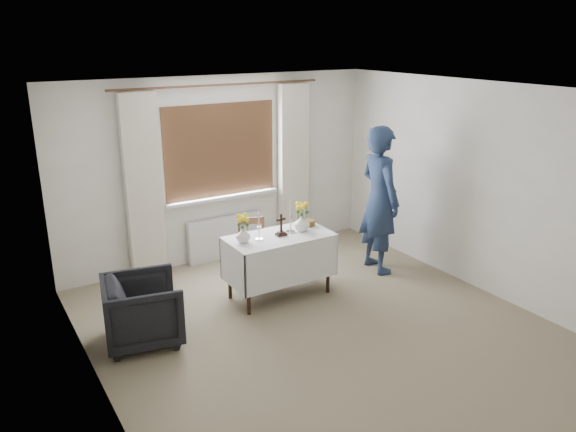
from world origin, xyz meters
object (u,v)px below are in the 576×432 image
object	(u,v)px
altar_table	(279,266)
flower_vase_left	(243,235)
person	(380,200)
flower_vase_right	(302,223)
wooden_chair	(253,250)
armchair	(143,310)
wooden_cross	(281,225)

from	to	relation	value
altar_table	flower_vase_left	size ratio (longest dim) A/B	7.13
person	flower_vase_right	size ratio (longest dim) A/B	9.85
wooden_chair	flower_vase_left	xyz separation A→B (m)	(-0.41, -0.56, 0.46)
altar_table	armchair	xyz separation A→B (m)	(-1.71, -0.19, -0.04)
wooden_cross	person	bearing A→B (deg)	2.24
wooden_cross	flower_vase_right	size ratio (longest dim) A/B	1.35
armchair	flower_vase_right	xyz separation A→B (m)	(2.03, 0.20, 0.51)
altar_table	flower_vase_left	distance (m)	0.65
person	armchair	bearing A→B (deg)	100.08
wooden_chair	armchair	world-z (taller)	wooden_chair
armchair	wooden_chair	bearing A→B (deg)	-54.11
person	wooden_cross	xyz separation A→B (m)	(-1.49, -0.02, -0.07)
altar_table	flower_vase_right	xyz separation A→B (m)	(0.32, 0.01, 0.48)
altar_table	wooden_cross	world-z (taller)	wooden_cross
armchair	person	bearing A→B (deg)	-75.32
wooden_chair	wooden_cross	xyz separation A→B (m)	(0.06, -0.59, 0.50)
flower_vase_left	flower_vase_right	distance (m)	0.77
wooden_chair	wooden_cross	bearing A→B (deg)	-63.00
armchair	flower_vase_left	size ratio (longest dim) A/B	4.37
altar_table	wooden_chair	distance (m)	0.59
person	wooden_cross	bearing A→B (deg)	97.16
wooden_chair	flower_vase_right	size ratio (longest dim) A/B	4.03
armchair	person	distance (m)	3.29
person	wooden_cross	world-z (taller)	person
wooden_chair	armchair	size ratio (longest dim) A/B	1.04
altar_table	person	bearing A→B (deg)	0.53
flower_vase_right	wooden_chair	bearing A→B (deg)	122.04
wooden_chair	person	world-z (taller)	person
armchair	flower_vase_left	world-z (taller)	flower_vase_left
altar_table	wooden_cross	xyz separation A→B (m)	(0.02, -0.00, 0.51)
wooden_chair	altar_table	bearing A→B (deg)	-65.30
wooden_chair	armchair	bearing A→B (deg)	-134.50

